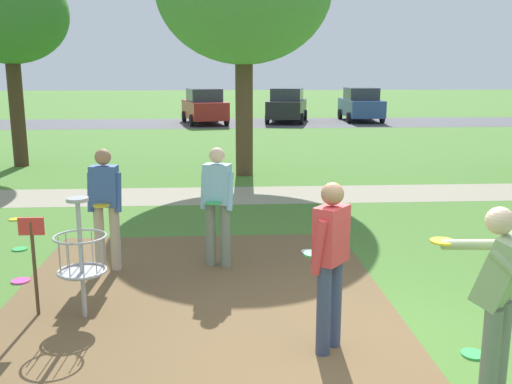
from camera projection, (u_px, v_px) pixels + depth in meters
The scene contains 18 objects.
ground_plane at pixel (359, 359), 5.49m from camera, with size 160.00×160.00×0.00m, color #47752D.
dirt_tee_pad at pixel (199, 297), 7.00m from camera, with size 4.63×5.30×0.01m, color brown.
disc_golf_basket at pixel (76, 253), 6.29m from camera, with size 0.98×0.58×1.39m.
player_foreground_watching at pixel (330, 257), 5.49m from camera, with size 0.45×0.46×1.71m.
player_throwing at pixel (105, 203), 7.78m from camera, with size 0.48×0.42×1.71m.
player_waiting_left at pixel (498, 296), 4.49m from camera, with size 0.65×1.09×1.71m.
player_waiting_right at pixel (217, 200), 7.92m from camera, with size 0.50×0.44×1.71m.
frisbee_by_tee at pixel (473, 354), 5.57m from camera, with size 0.23×0.23×0.02m, color green.
frisbee_mid_grass at pixel (15, 219), 10.64m from camera, with size 0.23×0.23×0.02m, color gold.
frisbee_far_left at pixel (21, 281), 7.52m from camera, with size 0.24×0.24×0.02m, color #E53D99.
frisbee_far_right at pixel (308, 252), 8.73m from camera, with size 0.20×0.20×0.02m, color white.
frisbee_scattered_a at pixel (20, 249), 8.86m from camera, with size 0.23×0.23×0.02m, color green.
tree_near_left at pixel (9, 15), 15.80m from camera, with size 3.28×3.28×5.72m.
parking_lot_strip at pixel (245, 123), 30.55m from camera, with size 36.00×6.00×0.01m, color #4C4C51.
parked_car_leftmost at pixel (204, 106), 29.87m from camera, with size 2.63×4.48×1.84m.
parked_car_center_left at pixel (287, 105), 30.78m from camera, with size 2.68×4.49×1.84m.
parked_car_center_right at pixel (361, 105), 31.46m from camera, with size 2.05×4.24×1.84m.
gravel_path at pixel (279, 195), 12.81m from camera, with size 40.00×1.84×0.00m, color gray.
Camera 1 is at (-1.31, -4.96, 2.74)m, focal length 39.75 mm.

